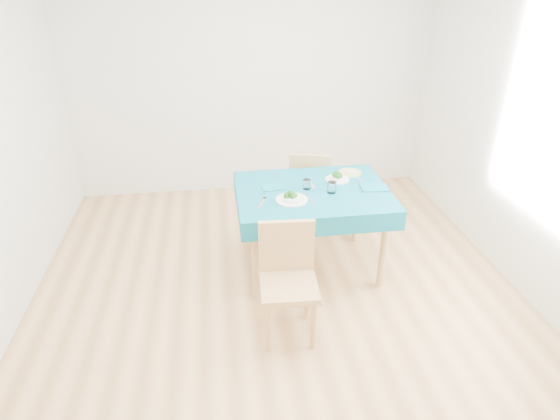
{
  "coord_description": "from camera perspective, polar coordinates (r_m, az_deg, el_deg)",
  "views": [
    {
      "loc": [
        -0.42,
        -2.95,
        2.43
      ],
      "look_at": [
        0.0,
        0.0,
        0.85
      ],
      "focal_mm": 30.0,
      "sensor_mm": 36.0,
      "label": 1
    }
  ],
  "objects": [
    {
      "name": "room_shell",
      "position": [
        3.17,
        0.0,
        7.98
      ],
      "size": [
        4.02,
        4.52,
        2.73
      ],
      "color": "#AA7A47",
      "rests_on": "ground"
    },
    {
      "name": "table",
      "position": [
        4.07,
        3.84,
        -2.39
      ],
      "size": [
        1.26,
        0.96,
        0.76
      ],
      "primitive_type": "cube",
      "color": "#0A5A6E",
      "rests_on": "ground"
    },
    {
      "name": "chair_near",
      "position": [
        3.27,
        1.1,
        -8.31
      ],
      "size": [
        0.42,
        0.46,
        1.0
      ],
      "primitive_type": "cube",
      "rotation": [
        0.0,
        0.0,
        -0.06
      ],
      "color": "tan",
      "rests_on": "ground"
    },
    {
      "name": "chair_far",
      "position": [
        4.68,
        3.75,
        3.3
      ],
      "size": [
        0.49,
        0.52,
        0.97
      ],
      "primitive_type": "cube",
      "rotation": [
        0.0,
        0.0,
        2.85
      ],
      "color": "tan",
      "rests_on": "ground"
    },
    {
      "name": "bowl_near",
      "position": [
        3.7,
        1.44,
        1.71
      ],
      "size": [
        0.26,
        0.26,
        0.08
      ],
      "primitive_type": null,
      "color": "white",
      "rests_on": "table"
    },
    {
      "name": "bowl_far",
      "position": [
        4.08,
        7.0,
        4.04
      ],
      "size": [
        0.21,
        0.21,
        0.06
      ],
      "primitive_type": null,
      "color": "white",
      "rests_on": "table"
    },
    {
      "name": "fork_near",
      "position": [
        3.68,
        -2.19,
        0.92
      ],
      "size": [
        0.09,
        0.19,
        0.0
      ],
      "primitive_type": "cube",
      "rotation": [
        0.0,
        0.0,
        -0.37
      ],
      "color": "silver",
      "rests_on": "table"
    },
    {
      "name": "knife_near",
      "position": [
        3.75,
        3.54,
        1.44
      ],
      "size": [
        0.07,
        0.22,
        0.0
      ],
      "primitive_type": "cube",
      "rotation": [
        0.0,
        0.0,
        0.22
      ],
      "color": "silver",
      "rests_on": "table"
    },
    {
      "name": "fork_far",
      "position": [
        3.99,
        3.86,
        3.15
      ],
      "size": [
        0.03,
        0.2,
        0.0
      ],
      "primitive_type": "cube",
      "rotation": [
        0.0,
        0.0,
        0.01
      ],
      "color": "silver",
      "rests_on": "table"
    },
    {
      "name": "knife_far",
      "position": [
        4.08,
        9.89,
        3.34
      ],
      "size": [
        0.03,
        0.21,
        0.0
      ],
      "primitive_type": "cube",
      "rotation": [
        0.0,
        0.0,
        0.06
      ],
      "color": "silver",
      "rests_on": "table"
    },
    {
      "name": "napkin_near",
      "position": [
        3.92,
        -0.83,
        2.75
      ],
      "size": [
        0.19,
        0.14,
        0.01
      ],
      "primitive_type": "cube",
      "rotation": [
        0.0,
        0.0,
        0.08
      ],
      "color": "#0E657A",
      "rests_on": "table"
    },
    {
      "name": "napkin_far",
      "position": [
        3.99,
        11.43,
        2.7
      ],
      "size": [
        0.23,
        0.17,
        0.01
      ],
      "primitive_type": "cube",
      "rotation": [
        0.0,
        0.0,
        -0.08
      ],
      "color": "#0E657A",
      "rests_on": "table"
    },
    {
      "name": "tumbler_center",
      "position": [
        3.9,
        3.26,
        3.16
      ],
      "size": [
        0.07,
        0.07,
        0.08
      ],
      "primitive_type": "cylinder",
      "color": "white",
      "rests_on": "table"
    },
    {
      "name": "tumbler_side",
      "position": [
        3.84,
        6.32,
        2.75
      ],
      "size": [
        0.07,
        0.07,
        0.09
      ],
      "primitive_type": "cylinder",
      "color": "white",
      "rests_on": "table"
    },
    {
      "name": "side_plate",
      "position": [
        4.25,
        8.5,
        4.53
      ],
      "size": [
        0.2,
        0.2,
        0.01
      ],
      "primitive_type": "cylinder",
      "color": "#C6D065",
      "rests_on": "table"
    },
    {
      "name": "bread_slice",
      "position": [
        4.25,
        8.51,
        4.68
      ],
      "size": [
        0.11,
        0.11,
        0.01
      ],
      "primitive_type": "cube",
      "rotation": [
        0.0,
        0.0,
        -0.29
      ],
      "color": "beige",
      "rests_on": "side_plate"
    }
  ]
}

